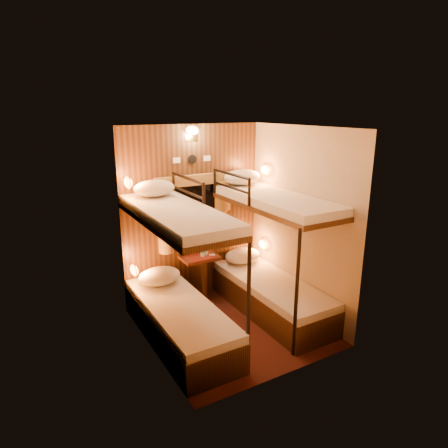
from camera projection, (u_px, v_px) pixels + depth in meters
floor at (231, 327)px, 4.92m from camera, size 2.10×2.10×0.00m
ceiling at (232, 127)px, 4.24m from camera, size 2.10×2.10×0.00m
wall_back at (192, 214)px, 5.46m from camera, size 2.40×0.00×2.40m
wall_front at (289, 265)px, 3.71m from camera, size 2.40×0.00×2.40m
wall_left at (148, 249)px, 4.11m from camera, size 0.00×2.40×2.40m
wall_right at (299, 222)px, 5.06m from camera, size 0.00×2.40×2.40m
back_panel at (193, 214)px, 5.44m from camera, size 2.00×0.03×2.40m
bunk_left at (179, 295)px, 4.51m from camera, size 0.72×1.90×1.82m
bunk_right at (272, 273)px, 5.13m from camera, size 0.72×1.90×1.82m
window at (194, 216)px, 5.42m from camera, size 1.00×0.12×0.79m
curtains at (195, 211)px, 5.37m from camera, size 1.10×0.22×1.00m
back_fixtures at (192, 136)px, 5.12m from camera, size 0.54×0.09×0.48m
reading_lamps at (204, 217)px, 5.15m from camera, size 2.00×0.20×1.25m
table at (200, 272)px, 5.51m from camera, size 0.50×0.34×0.66m
bottle_left at (203, 249)px, 5.41m from camera, size 0.07×0.07×0.24m
bottle_right at (206, 248)px, 5.47m from camera, size 0.07×0.07×0.25m
sachet_a at (212, 255)px, 5.49m from camera, size 0.09×0.08×0.01m
sachet_b at (203, 255)px, 5.50m from camera, size 0.08×0.08×0.01m
pillow_lower_left at (159, 276)px, 5.02m from camera, size 0.54×0.39×0.21m
pillow_lower_right at (243, 256)px, 5.71m from camera, size 0.53×0.38×0.21m
pillow_upper_left at (154, 188)px, 4.72m from camera, size 0.50×0.35×0.19m
pillow_upper_right at (242, 177)px, 5.43m from camera, size 0.53×0.38×0.21m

